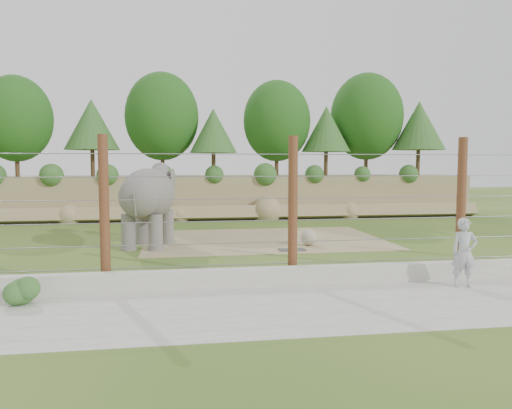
{
  "coord_description": "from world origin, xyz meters",
  "views": [
    {
      "loc": [
        -3.11,
        -17.79,
        3.24
      ],
      "look_at": [
        0.0,
        2.0,
        1.6
      ],
      "focal_mm": 35.0,
      "sensor_mm": 36.0,
      "label": 1
    }
  ],
  "objects": [
    {
      "name": "drain_grate",
      "position": [
        1.09,
        0.2,
        0.04
      ],
      "size": [
        1.0,
        0.6,
        0.03
      ],
      "primitive_type": "cube",
      "color": "#262628",
      "rests_on": "dirt_patch"
    },
    {
      "name": "retaining_wall",
      "position": [
        0.0,
        -5.0,
        0.25
      ],
      "size": [
        26.0,
        0.35,
        0.5
      ],
      "primitive_type": "cube",
      "color": "#9D9C91",
      "rests_on": "ground"
    },
    {
      "name": "stone_ball",
      "position": [
        1.97,
        1.12,
        0.34
      ],
      "size": [
        0.64,
        0.64,
        0.64
      ],
      "primitive_type": "sphere",
      "color": "gray",
      "rests_on": "dirt_patch"
    },
    {
      "name": "dirt_patch",
      "position": [
        0.5,
        3.0,
        0.01
      ],
      "size": [
        10.0,
        7.0,
        0.02
      ],
      "primitive_type": "cube",
      "color": "#93825B",
      "rests_on": "ground"
    },
    {
      "name": "back_embankment",
      "position": [
        0.59,
        12.68,
        3.97
      ],
      "size": [
        30.0,
        5.52,
        8.77
      ],
      "color": "#907B54",
      "rests_on": "ground"
    },
    {
      "name": "elephant",
      "position": [
        -4.25,
        1.93,
        1.6
      ],
      "size": [
        2.57,
        4.25,
        3.2
      ],
      "primitive_type": null,
      "rotation": [
        0.0,
        0.0,
        -0.24
      ],
      "color": "#625C58",
      "rests_on": "ground"
    },
    {
      "name": "zookeeper",
      "position": [
        4.28,
        -5.91,
        0.92
      ],
      "size": [
        0.73,
        0.54,
        1.82
      ],
      "primitive_type": "imported",
      "rotation": [
        0.0,
        0.0,
        -0.17
      ],
      "color": "#A6AAAF",
      "rests_on": "walkway"
    },
    {
      "name": "walkway",
      "position": [
        0.0,
        -7.0,
        0.01
      ],
      "size": [
        26.0,
        4.0,
        0.01
      ],
      "primitive_type": "cube",
      "color": "#9D9C91",
      "rests_on": "ground"
    },
    {
      "name": "walkway_shrub",
      "position": [
        -6.66,
        -5.8,
        0.33
      ],
      "size": [
        0.64,
        0.64,
        0.64
      ],
      "primitive_type": "sphere",
      "color": "#2C5C25",
      "rests_on": "walkway"
    },
    {
      "name": "barrier_fence",
      "position": [
        0.0,
        -4.5,
        2.0
      ],
      "size": [
        20.26,
        0.26,
        4.0
      ],
      "color": "#4F2D14",
      "rests_on": "ground"
    },
    {
      "name": "ground",
      "position": [
        0.0,
        0.0,
        0.0
      ],
      "size": [
        90.0,
        90.0,
        0.0
      ],
      "primitive_type": "plane",
      "color": "#385B1A",
      "rests_on": "ground"
    }
  ]
}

